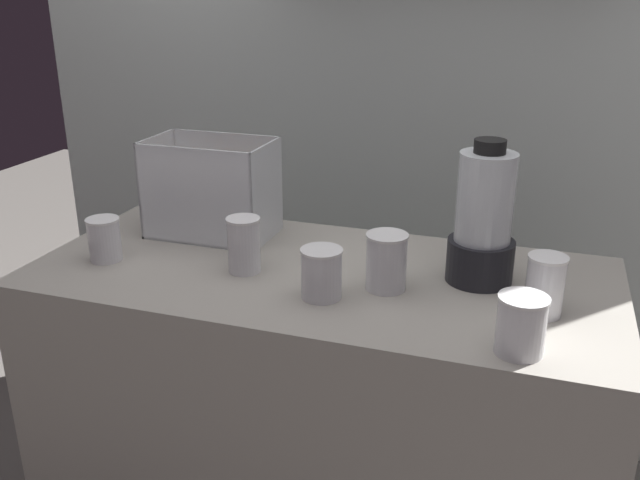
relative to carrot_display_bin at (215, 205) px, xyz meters
The scene contains 10 objects.
counter 0.66m from the carrot_display_bin, 23.50° to the right, with size 1.40×0.64×0.90m, color #9E998E.
back_wall_unit 0.76m from the carrot_display_bin, 59.73° to the left, with size 2.60×0.24×2.50m.
carrot_display_bin is the anchor object (origin of this frame).
blender_pitcher 0.73m from the carrot_display_bin, ahead, with size 0.15×0.15×0.33m.
juice_cup_carrot_far_left 0.31m from the carrot_display_bin, 124.34° to the right, with size 0.08×0.08×0.11m.
juice_cup_carrot_left 0.28m from the carrot_display_bin, 49.11° to the right, with size 0.08×0.08×0.13m.
juice_cup_carrot_middle 0.50m from the carrot_display_bin, 35.60° to the right, with size 0.09×0.09×0.11m.
juice_cup_beet_right 0.56m from the carrot_display_bin, 20.76° to the right, with size 0.10×0.10×0.13m.
juice_cup_carrot_far_right 0.92m from the carrot_display_bin, 25.66° to the right, with size 0.10×0.10×0.12m.
juice_cup_mango_rightmost 0.90m from the carrot_display_bin, 14.26° to the right, with size 0.08×0.08×0.13m.
Camera 1 is at (0.48, -1.43, 1.56)m, focal length 38.34 mm.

